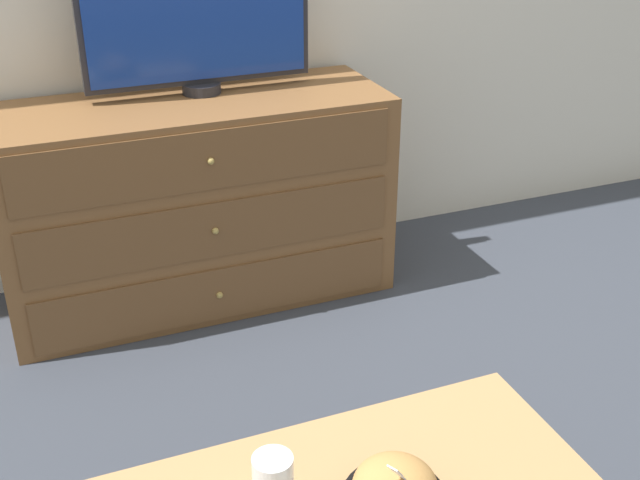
# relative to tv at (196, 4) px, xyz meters

# --- Properties ---
(ground_plane) EXTENTS (12.00, 12.00, 0.00)m
(ground_plane) POSITION_rel_tv_xyz_m (0.05, 0.20, -1.10)
(ground_plane) COLOR #383D47
(dresser) EXTENTS (1.42, 0.53, 0.78)m
(dresser) POSITION_rel_tv_xyz_m (-0.07, -0.09, -0.71)
(dresser) COLOR brown
(dresser) RESTS_ON ground_plane
(tv) EXTENTS (0.82, 0.14, 0.62)m
(tv) POSITION_rel_tv_xyz_m (0.00, 0.00, 0.00)
(tv) COLOR #232328
(tv) RESTS_ON dresser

